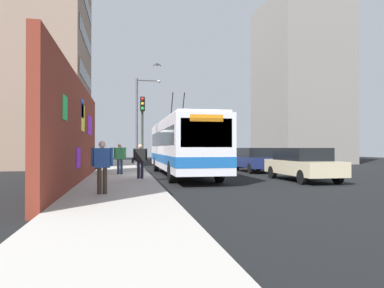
% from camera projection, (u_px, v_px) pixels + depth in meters
% --- Properties ---
extents(ground_plane, '(80.00, 80.00, 0.00)m').
position_uv_depth(ground_plane, '(150.00, 177.00, 19.11)').
color(ground_plane, black).
extents(sidewalk_slab, '(48.00, 3.20, 0.15)m').
position_uv_depth(sidewalk_slab, '(120.00, 176.00, 18.81)').
color(sidewalk_slab, '#ADA8A0').
rests_on(sidewalk_slab, ground_plane).
extents(graffiti_wall, '(14.59, 0.32, 4.41)m').
position_uv_depth(graffiti_wall, '(77.00, 133.00, 14.87)').
color(graffiti_wall, maroon).
rests_on(graffiti_wall, ground_plane).
extents(building_far_left, '(10.47, 9.20, 16.95)m').
position_uv_depth(building_far_left, '(28.00, 64.00, 28.90)').
color(building_far_left, gray).
rests_on(building_far_left, ground_plane).
extents(building_far_right, '(9.76, 7.36, 17.22)m').
position_uv_depth(building_far_right, '(299.00, 82.00, 37.91)').
color(building_far_right, gray).
rests_on(building_far_right, ground_plane).
extents(city_bus, '(12.30, 2.49, 4.91)m').
position_uv_depth(city_bus, '(182.00, 145.00, 19.94)').
color(city_bus, silver).
rests_on(city_bus, ground_plane).
extents(parked_car_champagne, '(4.76, 1.92, 1.58)m').
position_uv_depth(parked_car_champagne, '(302.00, 163.00, 16.96)').
color(parked_car_champagne, '#C6B793').
rests_on(parked_car_champagne, ground_plane).
extents(parked_car_navy, '(4.31, 1.82, 1.58)m').
position_uv_depth(parked_car_navy, '(255.00, 159.00, 23.15)').
color(parked_car_navy, navy).
rests_on(parked_car_navy, ground_plane).
extents(parked_car_red, '(4.34, 1.84, 1.58)m').
position_uv_depth(parked_car_red, '(227.00, 157.00, 29.39)').
color(parked_car_red, '#B21E19').
rests_on(parked_car_red, ground_plane).
extents(pedestrian_midblock, '(0.22, 0.67, 1.67)m').
position_uv_depth(pedestrian_midblock, '(120.00, 156.00, 19.20)').
color(pedestrian_midblock, '#2D3F59').
rests_on(pedestrian_midblock, sidewalk_slab).
extents(pedestrian_at_curb, '(0.22, 0.73, 1.60)m').
position_uv_depth(pedestrian_at_curb, '(140.00, 159.00, 16.53)').
color(pedestrian_at_curb, '#1E1E2D').
rests_on(pedestrian_at_curb, sidewalk_slab).
extents(pedestrian_near_wall, '(0.22, 0.67, 1.65)m').
position_uv_depth(pedestrian_near_wall, '(102.00, 163.00, 10.96)').
color(pedestrian_near_wall, '#3F3326').
rests_on(pedestrian_near_wall, sidewalk_slab).
extents(traffic_light, '(0.49, 0.28, 4.45)m').
position_uv_depth(traffic_light, '(142.00, 122.00, 20.79)').
color(traffic_light, '#2D382D').
rests_on(traffic_light, sidewalk_slab).
extents(street_lamp, '(0.44, 1.96, 6.87)m').
position_uv_depth(street_lamp, '(140.00, 116.00, 27.59)').
color(street_lamp, '#4C4C51').
rests_on(street_lamp, sidewalk_slab).
extents(flying_pigeons, '(0.32, 0.53, 0.17)m').
position_uv_depth(flying_pigeons, '(157.00, 65.00, 23.09)').
color(flying_pigeons, '#47474C').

